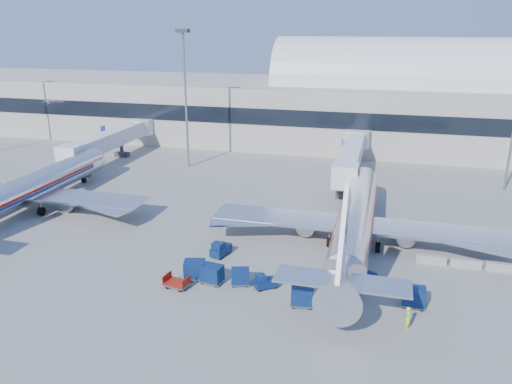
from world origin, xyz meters
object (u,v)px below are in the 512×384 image
(cart_train_b, at_px, (212,274))
(cart_train_a, at_px, (240,276))
(jetbridge_mid, at_px, (114,138))
(cart_train_c, at_px, (195,269))
(tug_lead, at_px, (265,282))
(cart_solo_far, at_px, (414,296))
(airliner_main, at_px, (355,221))
(jetbridge_near, at_px, (353,153))
(tug_left, at_px, (220,249))
(cart_open_red, at_px, (177,283))
(barrier_far, at_px, (501,267))
(mast_west, at_px, (185,79))
(tug_right, at_px, (364,273))
(barrier_near, at_px, (431,260))
(cart_solo_near, at_px, (302,296))
(ramp_worker, at_px, (408,318))
(airliner_mid, at_px, (27,190))
(barrier_mid, at_px, (466,263))

(cart_train_b, bearing_deg, cart_train_a, 17.82)
(cart_train_b, bearing_deg, jetbridge_mid, 139.30)
(jetbridge_mid, xyz_separation_m, cart_train_c, (30.21, -37.97, -2.94))
(tug_lead, height_order, cart_solo_far, cart_solo_far)
(airliner_main, height_order, jetbridge_near, airliner_main)
(jetbridge_mid, xyz_separation_m, tug_left, (30.95, -32.59, -3.17))
(tug_left, distance_m, cart_train_c, 5.44)
(cart_open_red, bearing_deg, barrier_far, 29.74)
(barrier_far, bearing_deg, cart_train_b, -160.50)
(tug_lead, bearing_deg, barrier_far, -13.08)
(mast_west, height_order, tug_right, mast_west)
(airliner_main, bearing_deg, barrier_near, -17.39)
(cart_solo_near, height_order, cart_solo_far, cart_solo_far)
(ramp_worker, bearing_deg, cart_train_c, 73.15)
(tug_lead, bearing_deg, cart_solo_near, -64.33)
(cart_train_c, xyz_separation_m, cart_solo_far, (20.14, 0.22, -0.03))
(cart_solo_near, bearing_deg, barrier_near, 36.67)
(airliner_mid, relative_size, cart_train_b, 16.62)
(airliner_mid, distance_m, ramp_worker, 49.78)
(cart_train_a, xyz_separation_m, ramp_worker, (15.03, -3.46, 0.16))
(cart_train_b, height_order, cart_open_red, cart_train_b)
(barrier_near, relative_size, cart_train_a, 1.43)
(airliner_mid, height_order, cart_solo_near, airliner_mid)
(mast_west, bearing_deg, cart_train_c, -66.96)
(airliner_main, relative_size, jetbridge_mid, 1.35)
(barrier_far, bearing_deg, jetbridge_mid, 153.98)
(barrier_near, height_order, barrier_far, same)
(cart_train_c, height_order, ramp_worker, ramp_worker)
(cart_train_b, relative_size, cart_open_red, 0.93)
(cart_train_b, bearing_deg, tug_right, 26.69)
(airliner_mid, xyz_separation_m, barrier_mid, (53.30, -2.51, -2.48))
(cart_train_c, bearing_deg, cart_train_b, -25.56)
(cart_train_b, bearing_deg, ramp_worker, -0.47)
(cart_train_c, relative_size, cart_solo_near, 1.10)
(mast_west, xyz_separation_m, cart_train_c, (15.81, -37.16, -13.81))
(airliner_mid, distance_m, cart_open_red, 30.25)
(jetbridge_near, height_order, cart_train_c, jetbridge_near)
(jetbridge_mid, bearing_deg, barrier_near, -28.80)
(cart_train_c, bearing_deg, barrier_far, 2.94)
(barrier_far, xyz_separation_m, cart_train_c, (-28.79, -9.16, 0.54))
(tug_lead, distance_m, cart_solo_far, 13.21)
(airliner_mid, height_order, cart_solo_far, airliner_mid)
(barrier_far, distance_m, cart_solo_near, 21.24)
(jetbridge_mid, distance_m, cart_train_b, 50.09)
(barrier_mid, relative_size, cart_solo_near, 1.36)
(airliner_mid, bearing_deg, jetbridge_mid, 95.22)
(ramp_worker, bearing_deg, barrier_near, -18.59)
(mast_west, height_order, tug_left, mast_west)
(cart_train_a, height_order, ramp_worker, ramp_worker)
(cart_solo_near, bearing_deg, jetbridge_mid, 127.54)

